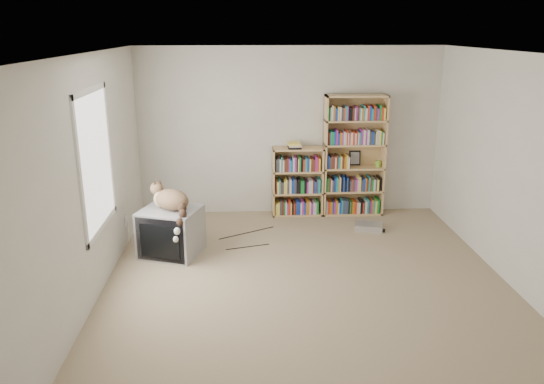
{
  "coord_description": "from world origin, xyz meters",
  "views": [
    {
      "loc": [
        -0.67,
        -5.31,
        2.73
      ],
      "look_at": [
        -0.34,
        1.0,
        0.78
      ],
      "focal_mm": 35.0,
      "sensor_mm": 36.0,
      "label": 1
    }
  ],
  "objects_px": {
    "crt_tv": "(171,232)",
    "bookcase_short": "(297,184)",
    "cat": "(172,204)",
    "bookcase_tall": "(354,159)",
    "dvd_player": "(369,226)"
  },
  "relations": [
    {
      "from": "cat",
      "to": "bookcase_short",
      "type": "relative_size",
      "value": 0.72
    },
    {
      "from": "cat",
      "to": "crt_tv",
      "type": "bearing_deg",
      "value": 151.74
    },
    {
      "from": "dvd_player",
      "to": "cat",
      "type": "bearing_deg",
      "value": -148.85
    },
    {
      "from": "bookcase_tall",
      "to": "cat",
      "type": "bearing_deg",
      "value": -149.28
    },
    {
      "from": "crt_tv",
      "to": "cat",
      "type": "height_order",
      "value": "cat"
    },
    {
      "from": "crt_tv",
      "to": "bookcase_short",
      "type": "xyz_separation_m",
      "value": [
        1.72,
        1.42,
        0.19
      ]
    },
    {
      "from": "cat",
      "to": "dvd_player",
      "type": "xyz_separation_m",
      "value": [
        2.63,
        0.78,
        -0.65
      ]
    },
    {
      "from": "cat",
      "to": "bookcase_short",
      "type": "distance_m",
      "value": 2.26
    },
    {
      "from": "bookcase_tall",
      "to": "crt_tv",
      "type": "bearing_deg",
      "value": -151.06
    },
    {
      "from": "crt_tv",
      "to": "bookcase_tall",
      "type": "distance_m",
      "value": 2.99
    },
    {
      "from": "crt_tv",
      "to": "bookcase_tall",
      "type": "height_order",
      "value": "bookcase_tall"
    },
    {
      "from": "dvd_player",
      "to": "crt_tv",
      "type": "bearing_deg",
      "value": -150.7
    },
    {
      "from": "bookcase_short",
      "to": "crt_tv",
      "type": "bearing_deg",
      "value": -140.53
    },
    {
      "from": "cat",
      "to": "bookcase_tall",
      "type": "relative_size",
      "value": 0.42
    },
    {
      "from": "crt_tv",
      "to": "cat",
      "type": "distance_m",
      "value": 0.4
    }
  ]
}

